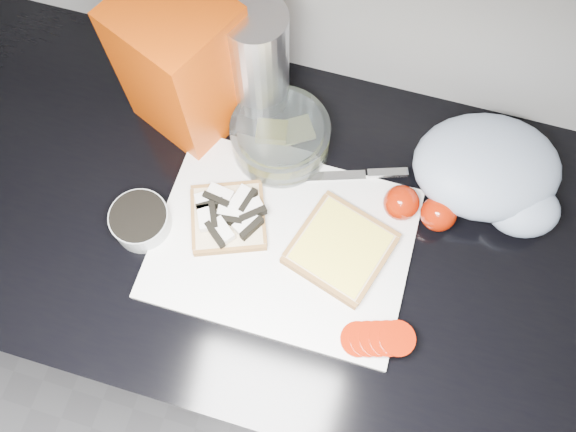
# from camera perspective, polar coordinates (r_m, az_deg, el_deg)

# --- Properties ---
(base_cabinet) EXTENTS (3.50, 0.60, 0.86)m
(base_cabinet) POSITION_cam_1_polar(r_m,az_deg,el_deg) (1.36, 0.73, -7.82)
(base_cabinet) COLOR black
(base_cabinet) RESTS_ON ground
(countertop) EXTENTS (3.50, 0.64, 0.04)m
(countertop) POSITION_cam_1_polar(r_m,az_deg,el_deg) (0.93, 1.05, -1.21)
(countertop) COLOR black
(countertop) RESTS_ON base_cabinet
(cutting_board) EXTENTS (0.40, 0.30, 0.01)m
(cutting_board) POSITION_cam_1_polar(r_m,az_deg,el_deg) (0.89, -0.54, -2.76)
(cutting_board) COLOR white
(cutting_board) RESTS_ON countertop
(bread_left) EXTENTS (0.16, 0.16, 0.04)m
(bread_left) POSITION_cam_1_polar(r_m,az_deg,el_deg) (0.89, -6.09, 0.03)
(bread_left) COLOR beige
(bread_left) RESTS_ON cutting_board
(bread_right) EXTENTS (0.18, 0.18, 0.02)m
(bread_right) POSITION_cam_1_polar(r_m,az_deg,el_deg) (0.88, 5.37, -3.31)
(bread_right) COLOR beige
(bread_right) RESTS_ON cutting_board
(tomato_slices) EXTENTS (0.12, 0.08, 0.02)m
(tomato_slices) POSITION_cam_1_polar(r_m,az_deg,el_deg) (0.85, 9.08, -12.22)
(tomato_slices) COLOR #9A1803
(tomato_slices) RESTS_ON cutting_board
(knife) EXTENTS (0.21, 0.08, 0.01)m
(knife) POSITION_cam_1_polar(r_m,az_deg,el_deg) (0.94, 7.29, 4.22)
(knife) COLOR silver
(knife) RESTS_ON cutting_board
(seed_tub) EXTENTS (0.09, 0.09, 0.05)m
(seed_tub) POSITION_cam_1_polar(r_m,az_deg,el_deg) (0.91, -14.72, -0.45)
(seed_tub) COLOR #A7ADAC
(seed_tub) RESTS_ON countertop
(tub_lid) EXTENTS (0.11, 0.11, 0.01)m
(tub_lid) POSITION_cam_1_polar(r_m,az_deg,el_deg) (0.95, -1.98, 4.84)
(tub_lid) COLOR white
(tub_lid) RESTS_ON countertop
(glass_bowl) EXTENTS (0.16, 0.16, 0.07)m
(glass_bowl) POSITION_cam_1_polar(r_m,az_deg,el_deg) (0.94, -0.79, 7.90)
(glass_bowl) COLOR silver
(glass_bowl) RESTS_ON countertop
(bread_bag) EXTENTS (0.20, 0.20, 0.25)m
(bread_bag) POSITION_cam_1_polar(r_m,az_deg,el_deg) (0.92, -10.59, 14.71)
(bread_bag) COLOR red
(bread_bag) RESTS_ON countertop
(steel_canister) EXTENTS (0.10, 0.10, 0.23)m
(steel_canister) POSITION_cam_1_polar(r_m,az_deg,el_deg) (0.92, -3.01, 14.81)
(steel_canister) COLOR silver
(steel_canister) RESTS_ON countertop
(grocery_bag) EXTENTS (0.27, 0.24, 0.10)m
(grocery_bag) POSITION_cam_1_polar(r_m,az_deg,el_deg) (0.95, 19.99, 4.17)
(grocery_bag) COLOR #97A5BA
(grocery_bag) RESTS_ON countertop
(whole_tomatoes) EXTENTS (0.12, 0.06, 0.06)m
(whole_tomatoes) POSITION_cam_1_polar(r_m,az_deg,el_deg) (0.91, 13.25, 0.77)
(whole_tomatoes) COLOR #9A1803
(whole_tomatoes) RESTS_ON countertop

